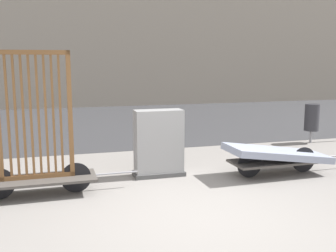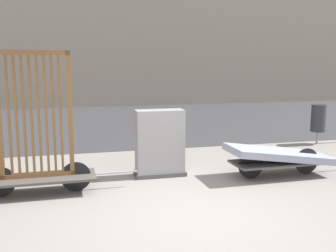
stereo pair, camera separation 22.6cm
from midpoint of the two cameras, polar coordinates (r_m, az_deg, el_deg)
ground_plane at (r=5.54m, az=3.04°, el=-12.86°), size 60.00×60.00×0.00m
road_strip at (r=13.99m, az=-8.81°, el=0.63°), size 56.00×9.45×0.01m
bike_cart_with_bedframe at (r=6.47m, az=-19.42°, el=-3.34°), size 2.49×0.70×2.27m
bike_cart_with_mattress at (r=7.57m, az=14.82°, el=-4.12°), size 2.58×0.87×0.61m
utility_cabinet at (r=7.23m, az=-2.25°, el=-2.83°), size 0.94×0.42×1.23m
trash_bin at (r=10.75m, az=19.59°, el=1.16°), size 0.37×0.37×1.02m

